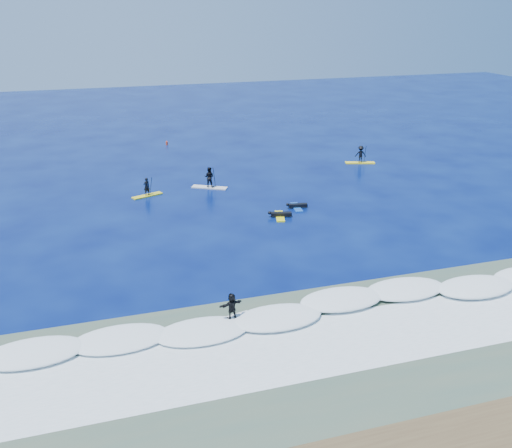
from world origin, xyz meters
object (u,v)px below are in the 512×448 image
object	(u,v)px
prone_paddler_far	(297,206)
marker_buoy	(167,143)
prone_paddler_near	(280,215)
sup_paddler_right	(360,155)
wave_surfer	(232,308)
sup_paddler_left	(147,190)
sup_paddler_center	(209,179)

from	to	relation	value
prone_paddler_far	marker_buoy	distance (m)	25.34
prone_paddler_near	marker_buoy	distance (m)	26.39
sup_paddler_right	marker_buoy	bearing A→B (deg)	159.83
sup_paddler_right	wave_surfer	world-z (taller)	sup_paddler_right
sup_paddler_left	wave_surfer	xyz separation A→B (m)	(1.63, -21.90, 0.27)
wave_surfer	sup_paddler_center	bearing A→B (deg)	66.17
wave_surfer	marker_buoy	distance (m)	39.90
sup_paddler_right	marker_buoy	distance (m)	22.41
sup_paddler_right	prone_paddler_near	xyz separation A→B (m)	(-13.04, -12.25, -0.66)
sup_paddler_right	prone_paddler_far	xyz separation A→B (m)	(-11.07, -10.73, -0.67)
sup_paddler_center	sup_paddler_right	xyz separation A→B (m)	(16.61, 3.52, -0.01)
sup_paddler_left	prone_paddler_far	bearing A→B (deg)	-51.51
sup_paddler_left	sup_paddler_right	size ratio (longest dim) A/B	0.89
sup_paddler_left	prone_paddler_near	world-z (taller)	sup_paddler_left
sup_paddler_right	prone_paddler_near	size ratio (longest dim) A/B	1.28
sup_paddler_right	prone_paddler_near	distance (m)	17.90
sup_paddler_center	prone_paddler_far	bearing A→B (deg)	-22.85
sup_paddler_center	prone_paddler_far	size ratio (longest dim) A/B	1.40
sup_paddler_left	marker_buoy	distance (m)	18.45
marker_buoy	prone_paddler_far	bearing A→B (deg)	-74.81
prone_paddler_far	prone_paddler_near	bearing A→B (deg)	136.05
prone_paddler_near	wave_surfer	bearing A→B (deg)	166.50
prone_paddler_far	wave_surfer	bearing A→B (deg)	156.62
sup_paddler_right	prone_paddler_near	bearing A→B (deg)	-119.19
sup_paddler_center	marker_buoy	xyz separation A→B (m)	(-1.10, 17.24, -0.58)
sup_paddler_right	wave_surfer	xyz separation A→B (m)	(-20.57, -26.07, 0.03)
sup_paddler_right	marker_buoy	world-z (taller)	sup_paddler_right
sup_paddler_center	prone_paddler_near	size ratio (longest dim) A/B	1.31
sup_paddler_left	prone_paddler_near	distance (m)	12.22
wave_surfer	marker_buoy	world-z (taller)	wave_surfer
sup_paddler_right	marker_buoy	xyz separation A→B (m)	(-17.71, 13.72, -0.57)
wave_surfer	sup_paddler_right	bearing A→B (deg)	37.85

